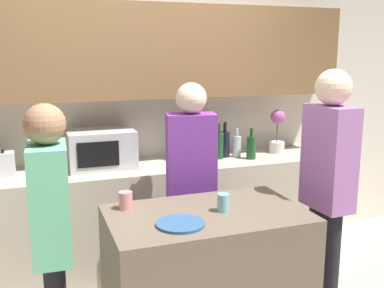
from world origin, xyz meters
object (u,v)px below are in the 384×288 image
at_px(person_center, 191,177).
at_px(bottle_6, 237,146).
at_px(microwave, 101,149).
at_px(bottle_2, 193,147).
at_px(bottle_1, 190,150).
at_px(bottle_4, 219,145).
at_px(bottle_3, 209,147).
at_px(bottle_7, 251,147).
at_px(person_left, 328,178).
at_px(person_right, 52,227).
at_px(bottle_0, 176,150).
at_px(potted_plant, 277,131).
at_px(cup_1, 223,203).
at_px(bottle_5, 225,144).
at_px(plate_on_island, 180,224).
at_px(cup_0, 126,200).

bearing_deg(person_center, bottle_6, -124.81).
relative_size(microwave, bottle_2, 1.99).
xyz_separation_m(bottle_1, bottle_4, (0.29, 0.06, 0.01)).
bearing_deg(bottle_3, bottle_7, -12.59).
height_order(person_left, person_right, person_left).
xyz_separation_m(bottle_3, bottle_4, (0.10, 0.02, 0.01)).
xyz_separation_m(bottle_0, bottle_2, (0.17, 0.02, 0.01)).
relative_size(microwave, bottle_7, 1.94).
bearing_deg(microwave, bottle_6, -1.84).
xyz_separation_m(microwave, potted_plant, (1.59, 0.00, 0.05)).
bearing_deg(microwave, potted_plant, 0.06).
distance_m(bottle_7, person_center, 0.89).
bearing_deg(microwave, bottle_2, 2.75).
relative_size(microwave, person_center, 0.32).
relative_size(bottle_3, bottle_6, 1.17).
bearing_deg(person_center, cup_1, 98.80).
height_order(bottle_4, bottle_6, bottle_4).
bearing_deg(bottle_3, bottle_1, -168.38).
bearing_deg(bottle_5, bottle_1, -163.78).
relative_size(plate_on_island, person_left, 0.15).
distance_m(bottle_0, cup_0, 1.25).
bearing_deg(bottle_1, bottle_6, 7.94).
height_order(bottle_4, person_center, person_center).
xyz_separation_m(microwave, bottle_7, (1.26, -0.14, -0.05)).
relative_size(bottle_2, bottle_5, 0.85).
bearing_deg(bottle_0, bottle_5, -1.87).
bearing_deg(bottle_0, bottle_4, -9.63).
bearing_deg(cup_1, cup_0, 156.39).
bearing_deg(person_left, person_center, 49.31).
bearing_deg(plate_on_island, person_center, 66.29).
bearing_deg(potted_plant, plate_on_island, -134.85).
bearing_deg(cup_1, person_center, 87.45).
bearing_deg(potted_plant, bottle_4, -175.50).
height_order(microwave, potted_plant, potted_plant).
distance_m(microwave, person_center, 0.85).
bearing_deg(bottle_4, bottle_3, -169.71).
bearing_deg(bottle_1, bottle_0, 125.88).
distance_m(plate_on_island, person_center, 0.81).
bearing_deg(bottle_4, bottle_0, 170.37).
xyz_separation_m(bottle_3, cup_0, (-0.92, -0.99, -0.05)).
distance_m(bottle_1, bottle_7, 0.54).
height_order(plate_on_island, person_center, person_center).
xyz_separation_m(microwave, bottle_5, (1.07, 0.00, -0.03)).
relative_size(microwave, bottle_3, 1.76).
bearing_deg(bottle_1, cup_1, -100.39).
height_order(microwave, cup_1, microwave).
relative_size(bottle_2, person_left, 0.15).
relative_size(person_left, person_right, 1.09).
height_order(plate_on_island, person_left, person_left).
relative_size(bottle_3, bottle_5, 0.96).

